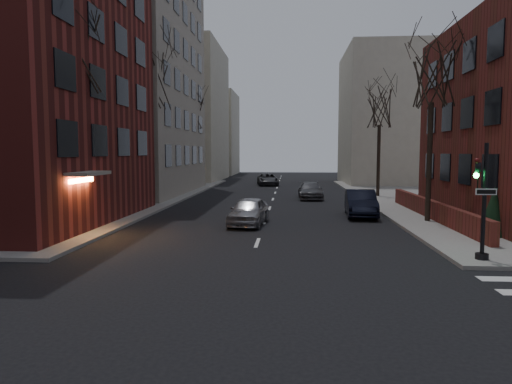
# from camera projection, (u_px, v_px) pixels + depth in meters

# --- Properties ---
(building_left_tan) EXTENTS (18.00, 18.00, 28.00)m
(building_left_tan) POSITION_uv_depth(u_px,v_px,m) (87.00, 39.00, 41.21)
(building_left_tan) COLOR gray
(building_left_tan) RESTS_ON ground
(low_wall_right) EXTENTS (0.35, 16.00, 1.00)m
(low_wall_right) POSITION_uv_depth(u_px,v_px,m) (431.00, 209.00, 25.55)
(low_wall_right) COLOR maroon
(low_wall_right) RESTS_ON sidewalk_far_right
(building_distant_la) EXTENTS (14.00, 16.00, 18.00)m
(building_distant_la) POSITION_uv_depth(u_px,v_px,m) (170.00, 114.00, 62.37)
(building_distant_la) COLOR #BFB8A1
(building_distant_la) RESTS_ON ground
(building_distant_ra) EXTENTS (14.00, 14.00, 16.00)m
(building_distant_ra) POSITION_uv_depth(u_px,v_px,m) (403.00, 118.00, 55.29)
(building_distant_ra) COLOR #BFB8A1
(building_distant_ra) RESTS_ON ground
(building_distant_lb) EXTENTS (10.00, 12.00, 14.00)m
(building_distant_lb) POSITION_uv_depth(u_px,v_px,m) (207.00, 134.00, 79.28)
(building_distant_lb) COLOR #BFB8A1
(building_distant_lb) RESTS_ON ground
(traffic_signal) EXTENTS (0.76, 0.44, 4.00)m
(traffic_signal) POSITION_uv_depth(u_px,v_px,m) (482.00, 209.00, 15.60)
(traffic_signal) COLOR black
(traffic_signal) RESTS_ON sidewalk_far_right
(tree_left_a) EXTENTS (4.18, 4.18, 10.26)m
(tree_left_a) POSITION_uv_depth(u_px,v_px,m) (72.00, 52.00, 21.23)
(tree_left_a) COLOR #2D231C
(tree_left_a) RESTS_ON sidewalk_far_left
(tree_left_b) EXTENTS (4.40, 4.40, 10.80)m
(tree_left_b) POSITION_uv_depth(u_px,v_px,m) (150.00, 82.00, 33.11)
(tree_left_b) COLOR #2D231C
(tree_left_b) RESTS_ON sidewalk_far_left
(tree_left_c) EXTENTS (3.96, 3.96, 9.72)m
(tree_left_c) POSITION_uv_depth(u_px,v_px,m) (192.00, 111.00, 47.10)
(tree_left_c) COLOR #2D231C
(tree_left_c) RESTS_ON sidewalk_far_left
(tree_right_a) EXTENTS (3.96, 3.96, 9.72)m
(tree_right_a) POSITION_uv_depth(u_px,v_px,m) (432.00, 72.00, 23.95)
(tree_right_a) COLOR #2D231C
(tree_right_a) RESTS_ON sidewalk_far_right
(tree_right_b) EXTENTS (3.74, 3.74, 9.18)m
(tree_right_b) POSITION_uv_depth(u_px,v_px,m) (380.00, 107.00, 37.90)
(tree_right_b) COLOR #2D231C
(tree_right_b) RESTS_ON sidewalk_far_right
(streetlamp_near) EXTENTS (0.36, 0.36, 6.28)m
(streetlamp_near) POSITION_uv_depth(u_px,v_px,m) (142.00, 146.00, 29.50)
(streetlamp_near) COLOR black
(streetlamp_near) RESTS_ON sidewalk_far_left
(streetlamp_far) EXTENTS (0.36, 0.36, 6.28)m
(streetlamp_far) POSITION_uv_depth(u_px,v_px,m) (201.00, 148.00, 49.37)
(streetlamp_far) COLOR black
(streetlamp_far) RESTS_ON sidewalk_far_left
(parked_sedan) EXTENTS (1.98, 4.91, 1.59)m
(parked_sedan) POSITION_uv_depth(u_px,v_px,m) (361.00, 203.00, 27.25)
(parked_sedan) COLOR black
(parked_sedan) RESTS_ON ground
(car_lane_silver) EXTENTS (2.18, 4.42, 1.45)m
(car_lane_silver) POSITION_uv_depth(u_px,v_px,m) (249.00, 211.00, 24.10)
(car_lane_silver) COLOR #9E9FA4
(car_lane_silver) RESTS_ON ground
(car_lane_gray) EXTENTS (1.99, 4.72, 1.36)m
(car_lane_gray) POSITION_uv_depth(u_px,v_px,m) (310.00, 191.00, 37.49)
(car_lane_gray) COLOR #46474C
(car_lane_gray) RESTS_ON ground
(car_lane_far) EXTENTS (2.89, 5.20, 1.38)m
(car_lane_far) POSITION_uv_depth(u_px,v_px,m) (268.00, 179.00, 52.83)
(car_lane_far) COLOR #3B3C40
(car_lane_far) RESTS_ON ground
(evergreen_shrub) EXTENTS (1.38, 1.38, 2.18)m
(evergreen_shrub) POSITION_uv_depth(u_px,v_px,m) (494.00, 211.00, 20.16)
(evergreen_shrub) COLOR black
(evergreen_shrub) RESTS_ON sidewalk_far_right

